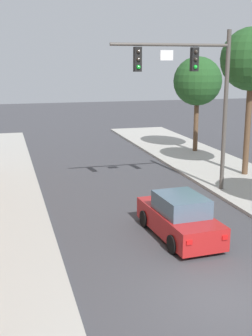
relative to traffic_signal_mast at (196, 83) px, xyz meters
name	(u,v)px	position (x,y,z in m)	size (l,w,h in m)	color
ground_plane	(227,298)	(-3.04, -9.23, -5.30)	(120.00, 120.00, 0.00)	#424247
traffic_signal_mast	(196,83)	(0.00, 0.00, 0.00)	(5.67, 0.38, 7.50)	#514C47
car_lead_red	(179,218)	(-2.64, -4.83, -4.58)	(2.01, 4.32, 1.60)	#B21E1E
street_tree_second	(252,60)	(4.19, 2.31, 1.01)	(3.31, 3.31, 7.87)	brown
street_tree_third	(198,82)	(4.26, 9.15, -0.38)	(3.28, 3.28, 6.44)	brown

